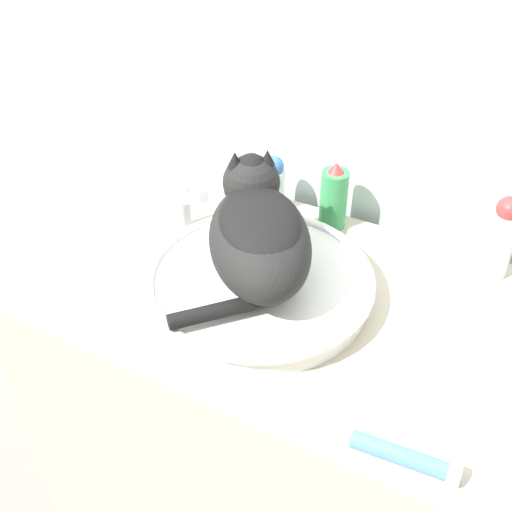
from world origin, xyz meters
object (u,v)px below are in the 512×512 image
at_px(deodorant_stick, 273,183).
at_px(cream_tube, 406,457).
at_px(cat, 258,231).
at_px(spray_bottle_trigger, 334,198).
at_px(lotion_bottle_white, 501,237).
at_px(faucet, 182,204).

distance_m(deodorant_stick, cream_tube, 0.68).
height_order(cat, spray_bottle_trigger, cat).
xyz_separation_m(spray_bottle_trigger, deodorant_stick, (-0.14, 0.00, -0.01)).
bearing_deg(cat, lotion_bottle_white, -91.02).
bearing_deg(lotion_bottle_white, faucet, -164.06).
bearing_deg(spray_bottle_trigger, cream_tube, -56.50).
relative_size(cat, spray_bottle_trigger, 2.48).
height_order(cat, faucet, cat).
relative_size(cat, faucet, 2.69).
bearing_deg(faucet, deodorant_stick, 77.93).
distance_m(cat, cream_tube, 0.45).
bearing_deg(deodorant_stick, lotion_bottle_white, 0.00).
height_order(faucet, cream_tube, faucet).
height_order(spray_bottle_trigger, deodorant_stick, spray_bottle_trigger).
relative_size(faucet, cream_tube, 0.89).
relative_size(faucet, deodorant_stick, 1.10).
relative_size(spray_bottle_trigger, lotion_bottle_white, 0.88).
xyz_separation_m(spray_bottle_trigger, lotion_bottle_white, (0.34, 0.00, 0.02)).
distance_m(faucet, spray_bottle_trigger, 0.32).
bearing_deg(faucet, cream_tube, -5.30).
bearing_deg(cream_tube, faucet, 151.51).
height_order(deodorant_stick, lotion_bottle_white, lotion_bottle_white).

